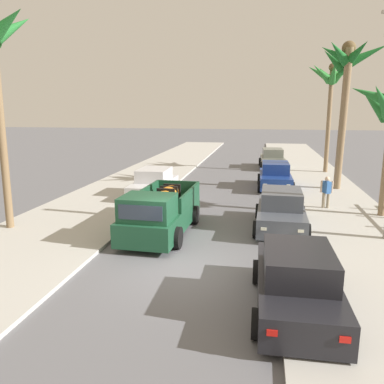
{
  "coord_description": "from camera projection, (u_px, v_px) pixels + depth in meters",
  "views": [
    {
      "loc": [
        2.28,
        -10.44,
        4.64
      ],
      "look_at": [
        -0.54,
        5.11,
        1.2
      ],
      "focal_mm": 35.91,
      "sensor_mm": 36.0,
      "label": 1
    }
  ],
  "objects": [
    {
      "name": "palm_tree_left_mid",
      "position": [
        347.0,
        71.0,
        20.61
      ],
      "size": [
        3.59,
        3.52,
        8.16
      ],
      "color": "#846B4C",
      "rests_on": "ground"
    },
    {
      "name": "car_left_far",
      "position": [
        272.0,
        159.0,
        30.56
      ],
      "size": [
        2.16,
        4.32,
        1.54
      ],
      "color": "slate",
      "rests_on": "ground"
    },
    {
      "name": "curb_right",
      "position": [
        294.0,
        190.0,
        22.21
      ],
      "size": [
        0.16,
        60.0,
        0.1
      ],
      "primitive_type": "cube",
      "color": "silver",
      "rests_on": "ground"
    },
    {
      "name": "car_left_near",
      "position": [
        275.0,
        176.0,
        22.75
      ],
      "size": [
        2.07,
        4.28,
        1.54
      ],
      "color": "navy",
      "rests_on": "ground"
    },
    {
      "name": "sidewalk_left",
      "position": [
        135.0,
        184.0,
        23.89
      ],
      "size": [
        5.15,
        60.0,
        0.12
      ],
      "primitive_type": "cube",
      "color": "#B2AFA8",
      "rests_on": "ground"
    },
    {
      "name": "pickup_truck",
      "position": [
        161.0,
        213.0,
        14.36
      ],
      "size": [
        2.34,
        5.27,
        1.8
      ],
      "color": "#19472D",
      "rests_on": "ground"
    },
    {
      "name": "car_right_mid",
      "position": [
        281.0,
        211.0,
        15.04
      ],
      "size": [
        2.09,
        4.29,
        1.54
      ],
      "color": "#474C56",
      "rests_on": "ground"
    },
    {
      "name": "pedestrian",
      "position": [
        326.0,
        191.0,
        17.72
      ],
      "size": [
        0.57,
        0.44,
        1.59
      ],
      "color": "gray",
      "rests_on": "ground"
    },
    {
      "name": "palm_tree_right_fore",
      "position": [
        331.0,
        80.0,
        26.81
      ],
      "size": [
        3.4,
        3.8,
        7.83
      ],
      "color": "#846B4C",
      "rests_on": "ground"
    },
    {
      "name": "curb_left",
      "position": [
        153.0,
        185.0,
        23.68
      ],
      "size": [
        0.16,
        60.0,
        0.1
      ],
      "primitive_type": "cube",
      "color": "silver",
      "rests_on": "ground"
    },
    {
      "name": "car_right_near",
      "position": [
        154.0,
        184.0,
        20.39
      ],
      "size": [
        2.03,
        4.26,
        1.54
      ],
      "color": "silver",
      "rests_on": "ground"
    },
    {
      "name": "sidewalk_right",
      "position": [
        315.0,
        190.0,
        22.0
      ],
      "size": [
        5.15,
        60.0,
        0.12
      ],
      "primitive_type": "cube",
      "color": "#B2AFA8",
      "rests_on": "ground"
    },
    {
      "name": "ground_plane",
      "position": [
        179.0,
        268.0,
        11.42
      ],
      "size": [
        160.0,
        160.0,
        0.0
      ],
      "primitive_type": "plane",
      "color": "slate"
    },
    {
      "name": "car_left_mid",
      "position": [
        297.0,
        282.0,
        8.87
      ],
      "size": [
        2.07,
        4.28,
        1.54
      ],
      "color": "black",
      "rests_on": "ground"
    }
  ]
}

